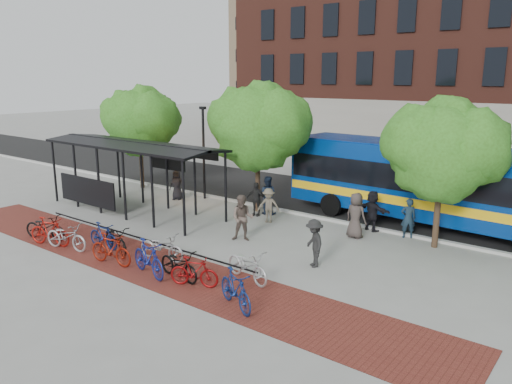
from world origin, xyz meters
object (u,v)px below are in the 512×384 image
Objects in this scene: pedestrian_4 at (256,199)px; pedestrian_6 at (356,215)px; bus_shelter at (131,152)px; pedestrian_9 at (314,243)px; pedestrian_3 at (269,205)px; bus at (434,181)px; bike_2 at (66,236)px; bike_1 at (50,231)px; pedestrian_5 at (372,211)px; bike_8 at (179,264)px; bike_4 at (116,239)px; pedestrian_8 at (243,218)px; bike_3 at (103,236)px; tree_c at (445,147)px; lamp_post_left at (204,150)px; bike_7 at (148,258)px; bike_9 at (194,272)px; pedestrian_2 at (267,195)px; bike_6 at (162,247)px; pedestrian_0 at (177,185)px; bike_0 at (45,227)px; bike_5 at (111,249)px; tree_a at (141,119)px; bike_10 at (248,265)px; pedestrian_7 at (408,218)px; bike_11 at (235,289)px.

pedestrian_6 reaches higher than pedestrian_4.
pedestrian_9 is (11.38, -1.01, -2.12)m from bus_shelter.
pedestrian_3 is 1.33m from pedestrian_4.
bike_2 is at bearing -127.55° from bus.
bike_1 is 13.67m from pedestrian_5.
bike_8 is at bearing -29.77° from bus_shelter.
bike_1 is at bearing 128.68° from bike_4.
pedestrian_5 is 5.88m from pedestrian_8.
pedestrian_4 is at bearing -175.38° from pedestrian_9.
bike_4 reaches higher than bike_3.
tree_c is 6.45m from pedestrian_9.
bike_7 is (6.19, -9.30, -2.12)m from lamp_post_left.
pedestrian_5 is at bearing -60.34° from bike_1.
pedestrian_4 reaches higher than bike_9.
pedestrian_2 is (4.11, 9.25, 0.37)m from bike_1.
pedestrian_3 is (6.77, 2.49, -2.18)m from bus_shelter.
bus_shelter reaches higher than bike_1.
pedestrian_9 reaches higher than bike_3.
bike_6 is at bearing -133.84° from pedestrian_8.
pedestrian_0 reaches higher than bike_1.
bike_0 is 8.32m from pedestrian_8.
bike_9 is at bearing 97.53° from pedestrian_5.
bike_5 is 0.98× the size of bike_6.
bike_6 is at bearing -45.53° from bike_5.
bike_1 is (0.58, -9.68, -2.16)m from lamp_post_left.
bike_8 is at bearing 82.81° from pedestrian_2.
pedestrian_0 is at bearing -12.36° from tree_a.
pedestrian_8 is at bearing -47.11° from pedestrian_0.
bike_10 is at bearing -95.19° from bike_0.
pedestrian_7 is at bearing -16.93° from bike_7.
bus is (-1.20, 2.75, -1.92)m from tree_c.
bike_2 is at bearing 72.71° from bike_9.
pedestrian_7 is at bearing -3.61° from pedestrian_4.
pedestrian_2 is (-3.39, 8.57, 0.45)m from bike_9.
bus_shelter reaches higher than pedestrian_0.
pedestrian_5 is (11.16, 4.28, -2.09)m from bus_shelter.
pedestrian_5 is (14.94, 0.45, -3.33)m from tree_a.
pedestrian_0 is (-1.07, -1.09, -1.91)m from lamp_post_left.
pedestrian_0 is 5.51m from pedestrian_4.
pedestrian_4 is at bearing 7.61° from bike_4.
pedestrian_9 is (0.21, -5.29, -0.03)m from pedestrian_5.
bike_2 is at bearing -121.93° from pedestrian_4.
pedestrian_5 is at bearing -63.27° from bike_0.
bike_6 is (5.70, 1.37, -0.01)m from bike_0.
bike_4 is 9.87m from pedestrian_6.
bike_7 is at bearing 73.34° from pedestrian_6.
bike_0 is (-12.16, -11.88, -1.60)m from bus.
bike_8 is 8.16m from pedestrian_6.
bike_5 is at bearing 125.57° from bike_10.
bike_3 is 7.66m from bike_11.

